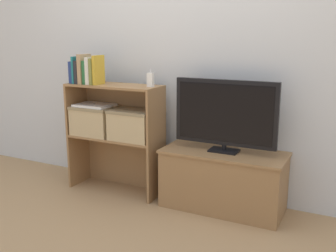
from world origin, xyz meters
The scene contains 18 objects.
ground_plane centered at (0.00, 0.00, 0.00)m, with size 16.00×16.00×0.00m, color #A37F56.
wall_back centered at (0.00, 0.44, 1.20)m, with size 10.00×0.05×2.40m.
tv_stand centered at (0.46, 0.20, 0.23)m, with size 0.95×0.43×0.47m.
tv centered at (0.46, 0.20, 0.76)m, with size 0.79×0.14×0.55m.
bookshelf_lower_tier centered at (-0.51, 0.21, 0.30)m, with size 0.83×0.31×0.49m.
bookshelf_upper_tier centered at (-0.51, 0.21, 0.77)m, with size 0.83×0.31×0.45m.
book_navy centered at (-0.87, 0.10, 1.03)m, with size 0.04×0.13×0.19m.
book_teal centered at (-0.84, 0.10, 1.05)m, with size 0.02×0.15×0.23m.
book_charcoal centered at (-0.81, 0.10, 1.03)m, with size 0.03×0.16×0.20m.
book_tan centered at (-0.77, 0.10, 1.06)m, with size 0.04×0.15×0.25m.
book_forest centered at (-0.73, 0.10, 1.03)m, with size 0.03×0.13×0.20m.
book_ivory centered at (-0.69, 0.10, 1.05)m, with size 0.04×0.15×0.23m.
book_olive centered at (-0.65, 0.10, 1.04)m, with size 0.03×0.16×0.21m.
book_mustard centered at (-0.62, 0.10, 1.05)m, with size 0.03×0.14×0.24m.
baby_monitor centered at (-0.16, 0.15, 0.99)m, with size 0.05×0.04×0.14m.
storage_basket_left centered at (-0.70, 0.14, 0.62)m, with size 0.37×0.28×0.25m.
storage_basket_right centered at (-0.31, 0.14, 0.62)m, with size 0.37×0.28×0.25m.
laptop centered at (-0.70, 0.14, 0.75)m, with size 0.32×0.24×0.02m.
Camera 1 is at (1.36, -2.58, 1.33)m, focal length 42.00 mm.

